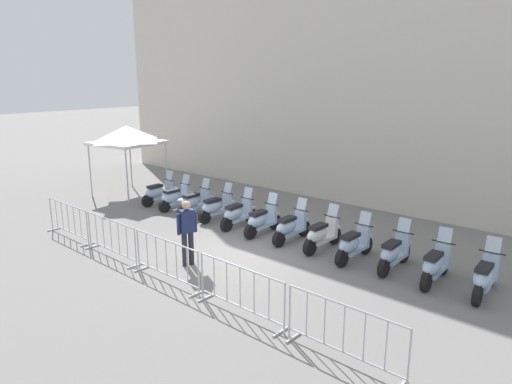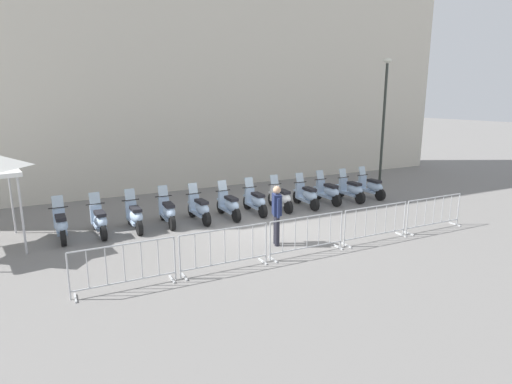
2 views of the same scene
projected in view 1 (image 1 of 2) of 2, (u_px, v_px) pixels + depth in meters
ground_plane at (237, 253)px, 12.59m from camera, size 120.00×120.00×0.00m
building_facade at (382, 10)px, 16.59m from camera, size 28.04×6.68×14.39m
motorcycle_0 at (159, 193)px, 17.55m from camera, size 0.61×1.72×1.24m
motorcycle_1 at (175, 198)px, 16.82m from camera, size 0.57×1.73×1.24m
motorcycle_2 at (195, 202)px, 16.16m from camera, size 0.61×1.72×1.24m
motorcycle_3 at (216, 207)px, 15.50m from camera, size 0.66×1.72×1.24m
motorcycle_4 at (237, 214)px, 14.75m from camera, size 0.56×1.73×1.24m
motorcycle_5 at (262, 221)px, 14.04m from camera, size 0.59×1.72×1.24m
motorcycle_6 at (290, 227)px, 13.40m from camera, size 0.63×1.72×1.24m
motorcycle_7 at (321, 235)px, 12.74m from camera, size 0.65×1.72×1.24m
motorcycle_8 at (353, 245)px, 11.98m from camera, size 0.65×1.72×1.24m
motorcycle_9 at (394, 253)px, 11.38m from camera, size 0.61×1.72×1.24m
motorcycle_10 at (435, 265)px, 10.63m from camera, size 0.59×1.72×1.24m
motorcycle_11 at (485, 277)px, 9.98m from camera, size 0.57×1.73×1.24m
barrier_segment_0 at (68, 221)px, 13.78m from camera, size 2.29×0.76×1.07m
barrier_segment_1 at (111, 238)px, 12.24m from camera, size 2.29×0.76×1.07m
barrier_segment_2 at (166, 261)px, 10.70m from camera, size 2.29×0.76×1.07m
barrier_segment_3 at (240, 291)px, 9.16m from camera, size 2.29×0.76×1.07m
barrier_segment_4 at (344, 333)px, 7.62m from camera, size 2.29×0.76×1.07m
officer_near_row_end at (187, 229)px, 11.56m from camera, size 0.36×0.50×1.73m
canopy_tent at (127, 135)px, 18.56m from camera, size 2.42×2.42×2.91m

